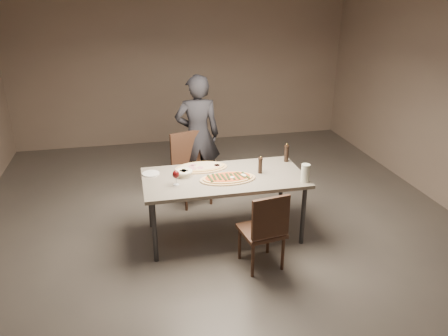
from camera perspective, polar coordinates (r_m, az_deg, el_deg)
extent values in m
plane|color=#58514B|center=(5.22, 0.00, -8.64)|extent=(7.00, 7.00, 0.00)
plane|color=gray|center=(8.02, -5.50, 13.16)|extent=(6.00, 0.00, 6.00)
cube|color=slate|center=(4.88, 0.00, -1.30)|extent=(1.80, 0.90, 0.04)
cylinder|color=#333335|center=(4.63, -9.06, -8.24)|extent=(0.05, 0.05, 0.71)
cylinder|color=#333335|center=(4.96, 10.28, -6.12)|extent=(0.05, 0.05, 0.71)
cylinder|color=#333335|center=(5.28, -9.62, -4.18)|extent=(0.05, 0.05, 0.71)
cylinder|color=#333335|center=(5.57, 7.45, -2.57)|extent=(0.05, 0.05, 0.71)
ellipsoid|color=white|center=(4.76, 1.10, -1.17)|extent=(0.05, 0.05, 0.01)
ellipsoid|color=white|center=(4.81, 2.68, -0.93)|extent=(0.05, 0.05, 0.01)
ellipsoid|color=white|center=(4.82, 2.51, -0.85)|extent=(0.05, 0.05, 0.01)
cube|color=#1F3014|center=(4.73, -1.84, -1.35)|extent=(0.04, 0.18, 0.01)
cube|color=#1F3014|center=(4.76, -1.30, -1.18)|extent=(0.03, 0.18, 0.01)
cube|color=#1F3014|center=(4.77, -0.70, -1.15)|extent=(0.04, 0.18, 0.01)
cube|color=#1F3014|center=(4.76, -0.05, -1.21)|extent=(0.04, 0.18, 0.01)
cube|color=#1F3014|center=(4.77, 0.52, -1.13)|extent=(0.03, 0.18, 0.01)
cube|color=#1F3014|center=(4.77, 1.12, -1.12)|extent=(0.03, 0.18, 0.01)
cube|color=#1F3014|center=(4.79, 1.71, -1.07)|extent=(0.04, 0.18, 0.01)
cube|color=#1F3014|center=(4.82, 2.22, -0.92)|extent=(0.08, 0.18, 0.01)
cube|color=#1F3014|center=(4.82, 2.83, -0.92)|extent=(0.06, 0.18, 0.01)
cylinder|color=#C2777F|center=(5.10, -4.02, 0.42)|extent=(0.07, 0.07, 0.00)
cylinder|color=#C2777F|center=(5.08, -0.92, 0.38)|extent=(0.07, 0.07, 0.00)
cylinder|color=#C2777F|center=(5.02, -3.12, 0.05)|extent=(0.07, 0.07, 0.00)
cylinder|color=#C2777F|center=(5.06, -4.30, 0.22)|extent=(0.07, 0.07, 0.00)
cylinder|color=#C2777F|center=(5.00, -4.01, -0.07)|extent=(0.07, 0.07, 0.00)
cylinder|color=#C2777F|center=(5.08, -0.92, 0.37)|extent=(0.07, 0.07, 0.00)
cylinder|color=beige|center=(4.89, -5.27, -0.68)|extent=(0.17, 0.17, 0.06)
torus|color=beige|center=(4.88, -5.28, -0.43)|extent=(0.20, 0.20, 0.03)
cube|color=#A07941|center=(4.89, -5.00, -0.51)|extent=(0.06, 0.06, 0.04)
cube|color=#A07941|center=(4.90, -5.31, -0.43)|extent=(0.06, 0.06, 0.04)
cube|color=#A07941|center=(4.88, -5.54, -0.56)|extent=(0.06, 0.06, 0.04)
cube|color=#A07941|center=(4.86, -5.24, -0.64)|extent=(0.06, 0.06, 0.04)
cylinder|color=white|center=(4.71, 0.09, -1.83)|extent=(0.14, 0.14, 0.02)
cylinder|color=#AAA13E|center=(4.71, 0.09, -1.78)|extent=(0.10, 0.10, 0.00)
cylinder|color=black|center=(4.94, 4.75, 0.23)|extent=(0.05, 0.05, 0.17)
cylinder|color=black|center=(4.91, 4.79, 1.23)|extent=(0.05, 0.05, 0.02)
sphere|color=gold|center=(4.90, 4.80, 1.44)|extent=(0.02, 0.02, 0.02)
cylinder|color=black|center=(5.30, 8.15, 1.79)|extent=(0.05, 0.05, 0.18)
cylinder|color=black|center=(5.27, 8.22, 2.83)|extent=(0.06, 0.06, 0.02)
sphere|color=gold|center=(5.26, 8.23, 3.06)|extent=(0.02, 0.02, 0.02)
cylinder|color=silver|center=(4.79, 10.58, -0.64)|extent=(0.09, 0.09, 0.20)
cylinder|color=silver|center=(4.69, -6.24, -2.16)|extent=(0.06, 0.06, 0.01)
cylinder|color=silver|center=(4.68, -6.27, -1.69)|extent=(0.01, 0.01, 0.08)
ellipsoid|color=#45090B|center=(4.64, -6.31, -0.83)|extent=(0.07, 0.07, 0.09)
cylinder|color=white|center=(4.99, -9.53, -0.73)|extent=(0.19, 0.19, 0.01)
cube|color=#3C2519|center=(4.52, 4.91, -8.18)|extent=(0.47, 0.47, 0.04)
cylinder|color=#3C2519|center=(4.44, 3.78, -11.95)|extent=(0.03, 0.03, 0.38)
cylinder|color=#3C2519|center=(4.57, 7.68, -11.02)|extent=(0.03, 0.03, 0.38)
cylinder|color=#3C2519|center=(4.70, 2.05, -9.80)|extent=(0.03, 0.03, 0.38)
cylinder|color=#3C2519|center=(4.82, 5.78, -8.98)|extent=(0.03, 0.03, 0.38)
cube|color=#3C2519|center=(4.25, 6.11, -6.46)|extent=(0.39, 0.10, 0.43)
cube|color=#3C2519|center=(5.79, -4.16, -0.58)|extent=(0.55, 0.55, 0.04)
cylinder|color=#3C2519|center=(6.10, -3.30, -1.62)|extent=(0.04, 0.04, 0.41)
cylinder|color=#3C2519|center=(5.97, -6.42, -2.31)|extent=(0.04, 0.04, 0.41)
cylinder|color=#3C2519|center=(5.81, -1.72, -2.90)|extent=(0.04, 0.04, 0.41)
cylinder|color=#3C2519|center=(5.67, -4.96, -3.67)|extent=(0.04, 0.04, 0.41)
cube|color=#3C2519|center=(5.86, -5.08, 2.53)|extent=(0.42, 0.16, 0.46)
imported|color=black|center=(5.96, -3.46, 4.27)|extent=(0.62, 0.42, 1.67)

